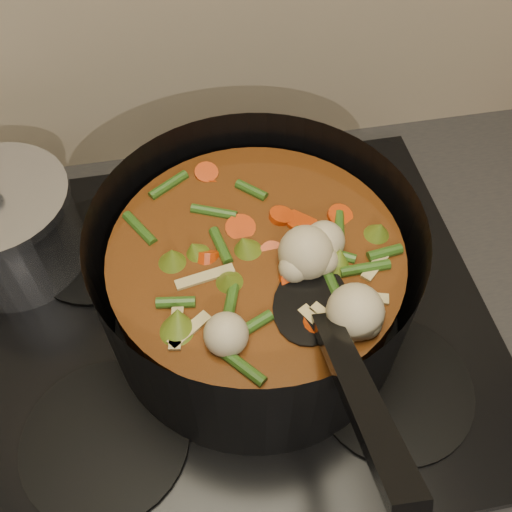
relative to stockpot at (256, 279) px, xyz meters
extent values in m
cube|color=brown|center=(-0.03, 0.01, -0.58)|extent=(2.60, 0.60, 0.86)
cube|color=black|center=(-0.03, 0.01, -0.12)|extent=(2.64, 0.64, 0.05)
cube|color=black|center=(-0.03, 0.01, -0.09)|extent=(0.62, 0.54, 0.02)
cylinder|color=black|center=(-0.19, -0.12, -0.08)|extent=(0.18, 0.18, 0.01)
cylinder|color=black|center=(0.13, -0.12, -0.08)|extent=(0.18, 0.18, 0.01)
cylinder|color=black|center=(-0.19, 0.14, -0.08)|extent=(0.18, 0.18, 0.01)
cylinder|color=black|center=(0.13, 0.14, -0.08)|extent=(0.18, 0.18, 0.01)
cylinder|color=black|center=(0.00, 0.00, 0.01)|extent=(0.42, 0.42, 0.17)
cylinder|color=black|center=(0.00, 0.00, -0.07)|extent=(0.34, 0.34, 0.01)
cylinder|color=#662F11|center=(0.00, 0.00, -0.01)|extent=(0.31, 0.31, 0.12)
cylinder|color=#C03609|center=(0.05, 0.00, 0.05)|extent=(0.03, 0.04, 0.03)
cylinder|color=#C03609|center=(0.05, 0.07, 0.05)|extent=(0.05, 0.05, 0.03)
cylinder|color=#C03609|center=(-0.04, 0.11, 0.05)|extent=(0.05, 0.05, 0.03)
cylinder|color=#C03609|center=(-0.06, 0.02, 0.05)|extent=(0.04, 0.04, 0.03)
cylinder|color=#C03609|center=(-0.08, -0.06, 0.05)|extent=(0.04, 0.04, 0.03)
cylinder|color=#C03609|center=(0.00, -0.05, 0.05)|extent=(0.05, 0.05, 0.03)
cylinder|color=#C03609|center=(0.07, -0.05, 0.05)|extent=(0.04, 0.05, 0.03)
cylinder|color=#C03609|center=(0.11, 0.04, 0.05)|extent=(0.04, 0.04, 0.03)
cylinder|color=#C03609|center=(0.02, 0.06, 0.05)|extent=(0.05, 0.05, 0.03)
cylinder|color=#C03609|center=(-0.06, 0.08, 0.05)|extent=(0.05, 0.05, 0.03)
cylinder|color=#C03609|center=(-0.05, 0.00, 0.05)|extent=(0.04, 0.03, 0.03)
sphere|color=tan|center=(0.07, 0.00, 0.06)|extent=(0.05, 0.05, 0.05)
sphere|color=tan|center=(-0.03, 0.07, 0.06)|extent=(0.05, 0.05, 0.05)
sphere|color=tan|center=(-0.05, -0.05, 0.06)|extent=(0.05, 0.05, 0.05)
sphere|color=tan|center=(0.06, -0.03, 0.06)|extent=(0.05, 0.05, 0.05)
cone|color=olive|center=(-0.08, -0.06, 0.06)|extent=(0.05, 0.05, 0.04)
cone|color=olive|center=(0.03, -0.09, 0.06)|extent=(0.05, 0.05, 0.04)
cone|color=olive|center=(0.10, 0.01, 0.06)|extent=(0.05, 0.05, 0.04)
cone|color=olive|center=(0.02, 0.10, 0.06)|extent=(0.05, 0.05, 0.04)
cone|color=olive|center=(-0.08, 0.05, 0.06)|extent=(0.05, 0.05, 0.04)
cone|color=olive|center=(-0.07, -0.06, 0.06)|extent=(0.05, 0.05, 0.04)
cone|color=olive|center=(0.04, -0.09, 0.06)|extent=(0.05, 0.05, 0.04)
cylinder|color=#375C1B|center=(0.04, 0.04, 0.05)|extent=(0.01, 0.05, 0.01)
cylinder|color=#375C1B|center=(0.01, 0.12, 0.05)|extent=(0.04, 0.04, 0.01)
cylinder|color=#375C1B|center=(-0.06, 0.07, 0.05)|extent=(0.05, 0.02, 0.01)
cylinder|color=#375C1B|center=(-0.07, 0.01, 0.05)|extent=(0.03, 0.05, 0.01)
cylinder|color=#375C1B|center=(-0.04, -0.03, 0.05)|extent=(0.03, 0.05, 0.01)
cylinder|color=#375C1B|center=(-0.02, -0.12, 0.05)|extent=(0.05, 0.02, 0.01)
cylinder|color=#375C1B|center=(0.06, -0.08, 0.05)|extent=(0.04, 0.04, 0.01)
cylinder|color=#375C1B|center=(0.07, -0.01, 0.05)|extent=(0.01, 0.05, 0.01)
cylinder|color=#375C1B|center=(0.04, 0.03, 0.05)|extent=(0.04, 0.04, 0.01)
cylinder|color=#375C1B|center=(0.03, 0.12, 0.05)|extent=(0.05, 0.02, 0.01)
cylinder|color=#375C1B|center=(-0.05, 0.08, 0.05)|extent=(0.03, 0.05, 0.01)
cylinder|color=#375C1B|center=(-0.07, 0.02, 0.05)|extent=(0.03, 0.05, 0.01)
cylinder|color=#375C1B|center=(-0.05, -0.02, 0.05)|extent=(0.05, 0.02, 0.01)
cylinder|color=#375C1B|center=(-0.04, -0.11, 0.05)|extent=(0.04, 0.04, 0.01)
cylinder|color=#375C1B|center=(0.04, -0.09, 0.05)|extent=(0.01, 0.05, 0.01)
cylinder|color=#375C1B|center=(0.07, -0.03, 0.05)|extent=(0.04, 0.04, 0.01)
cube|color=tan|center=(-0.07, 0.05, 0.05)|extent=(0.05, 0.01, 0.00)
cube|color=tan|center=(-0.07, -0.05, 0.05)|extent=(0.02, 0.05, 0.00)
cube|color=tan|center=(0.03, -0.08, 0.05)|extent=(0.05, 0.04, 0.00)
cube|color=tan|center=(0.09, 0.01, 0.05)|extent=(0.04, 0.04, 0.00)
cube|color=tan|center=(0.02, 0.08, 0.05)|extent=(0.03, 0.05, 0.00)
cube|color=tan|center=(-0.07, 0.05, 0.05)|extent=(0.05, 0.02, 0.00)
cube|color=tan|center=(-0.06, -0.06, 0.05)|extent=(0.01, 0.05, 0.00)
ellipsoid|color=black|center=(0.04, -0.07, 0.05)|extent=(0.11, 0.12, 0.01)
cube|color=black|center=(0.04, -0.19, 0.11)|extent=(0.04, 0.21, 0.13)
cylinder|color=silver|center=(-0.29, 0.14, -0.03)|extent=(0.17, 0.17, 0.11)
camera|label=1|loc=(-0.07, -0.35, 0.53)|focal=40.00mm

